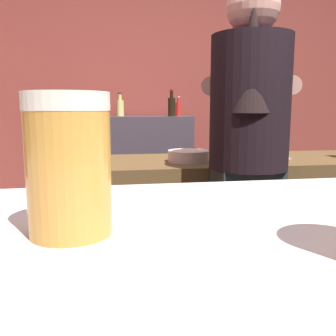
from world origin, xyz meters
TOP-DOWN VIEW (x-y plane):
  - wall_back at (0.00, 2.20)m, footprint 5.20×0.10m
  - prep_counter at (0.35, 0.62)m, footprint 2.10×0.60m
  - back_shelf at (-0.17, 1.92)m, footprint 0.90×0.36m
  - bartender at (0.15, 0.17)m, footprint 0.50×0.56m
  - mixing_bowl at (-0.04, 0.55)m, footprint 0.22×0.22m
  - chefs_knife at (0.43, 0.57)m, footprint 0.24×0.08m
  - pint_glass_near at (-0.49, -1.00)m, footprint 0.08×0.08m
  - bottle_olive_oil at (0.18, 1.97)m, footprint 0.05×0.05m
  - bottle_vinegar at (0.10, 1.85)m, footprint 0.06×0.06m
  - bottle_soy at (-0.46, 1.99)m, footprint 0.07×0.07m
  - bottle_hot_sauce at (-0.34, 2.01)m, footprint 0.07×0.07m

SIDE VIEW (x-z plane):
  - prep_counter at x=0.35m, z-range 0.00..0.90m
  - back_shelf at x=-0.17m, z-range 0.00..1.11m
  - chefs_knife at x=0.43m, z-range 0.90..0.91m
  - mixing_bowl at x=-0.04m, z-range 0.90..0.96m
  - bartender at x=0.15m, z-range 0.13..1.84m
  - pint_glass_near at x=-0.49m, z-range 1.07..1.20m
  - bottle_olive_oil at x=0.18m, z-range 1.09..1.27m
  - bottle_hot_sauce at x=-0.34m, z-range 1.09..1.30m
  - bottle_soy at x=-0.46m, z-range 1.09..1.30m
  - bottle_vinegar at x=0.10m, z-range 1.09..1.32m
  - wall_back at x=0.00m, z-range 0.00..2.70m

